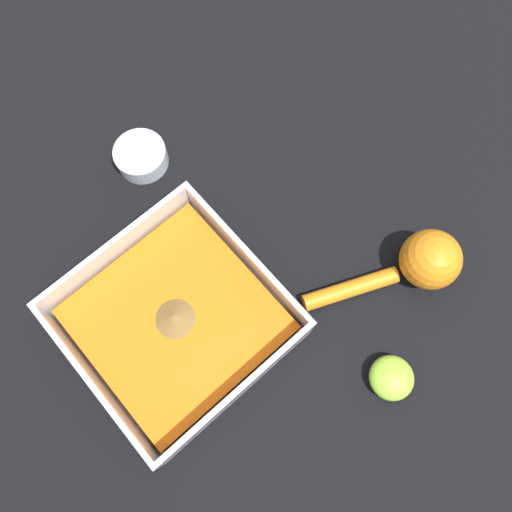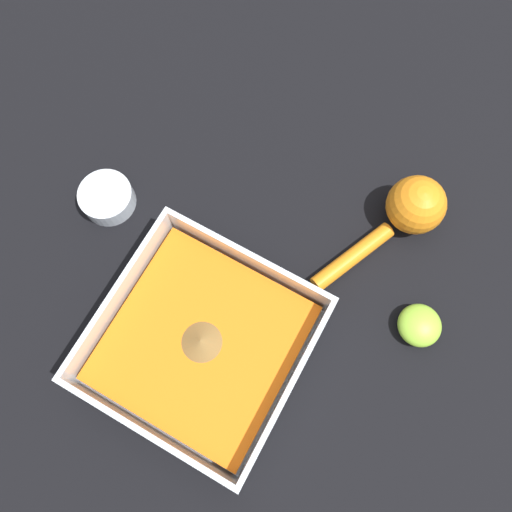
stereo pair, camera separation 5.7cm
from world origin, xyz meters
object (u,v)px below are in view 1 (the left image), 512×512
object	(u,v)px
square_dish	(178,321)
spice_bowl	(141,157)
lemon_squeezer	(421,263)
lemon_half	(391,378)

from	to	relation	value
square_dish	spice_bowl	world-z (taller)	square_dish
square_dish	lemon_squeezer	xyz separation A→B (m)	(-0.14, -0.25, 0.01)
lemon_squeezer	lemon_half	size ratio (longest dim) A/B	3.54
lemon_half	spice_bowl	bearing A→B (deg)	5.91
square_dish	spice_bowl	bearing A→B (deg)	-26.18
spice_bowl	lemon_half	world-z (taller)	same
square_dish	lemon_squeezer	world-z (taller)	lemon_squeezer
lemon_half	lemon_squeezer	bearing A→B (deg)	-58.42
spice_bowl	lemon_squeezer	world-z (taller)	lemon_squeezer
square_dish	lemon_squeezer	size ratio (longest dim) A/B	1.21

